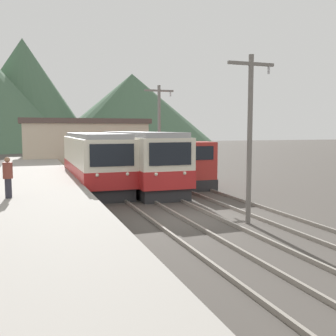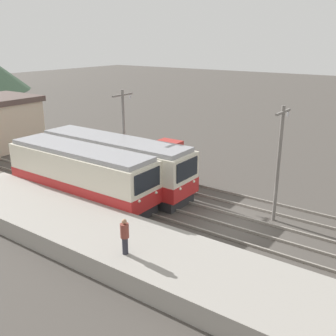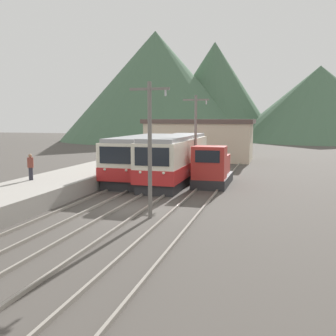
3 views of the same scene
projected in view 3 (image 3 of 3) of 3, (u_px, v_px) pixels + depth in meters
The scene contains 13 objects.
ground_plane at pixel (129, 209), 21.44m from camera, with size 200.00×200.00×0.00m, color #47423D.
platform_left at pixel (29, 194), 23.01m from camera, with size 4.50×54.00×1.02m, color gray.
track_left at pixel (86, 205), 22.11m from camera, with size 1.54×60.00×0.14m.
track_center at pixel (132, 208), 21.37m from camera, with size 1.54×60.00×0.14m.
track_right at pixel (186, 211), 20.59m from camera, with size 1.54×60.00×0.14m.
commuter_train_left at pixel (142, 160), 31.25m from camera, with size 2.84×10.94×3.54m.
commuter_train_center at pixel (175, 161), 30.24m from camera, with size 2.84×12.05×3.61m.
shunting_locomotive at pixel (213, 169), 28.93m from camera, with size 2.40×5.45×3.00m.
catenary_mast_near at pixel (150, 145), 19.10m from camera, with size 2.00×0.20×6.66m.
catenary_mast_mid at pixel (196, 135), 29.95m from camera, with size 2.00×0.20×6.66m.
person_on_platform at pixel (31, 166), 24.90m from camera, with size 0.38×0.38×1.66m.
station_building at pixel (200, 140), 46.29m from camera, with size 12.60×6.30×4.83m.
mountain_backdrop at pixel (213, 92), 90.68m from camera, with size 78.07×48.65×24.66m.
Camera 3 is at (7.60, -19.68, 4.90)m, focal length 42.00 mm.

